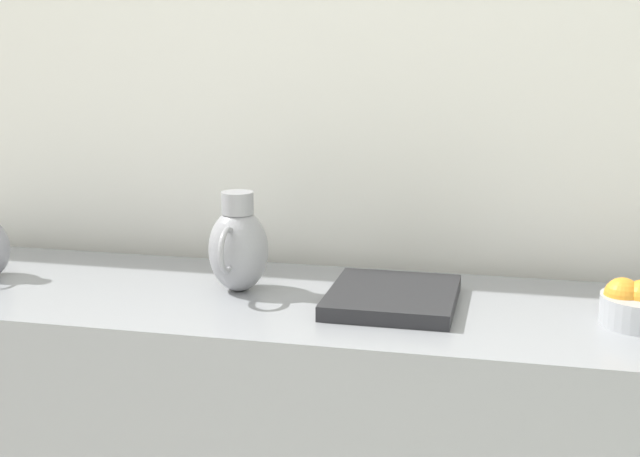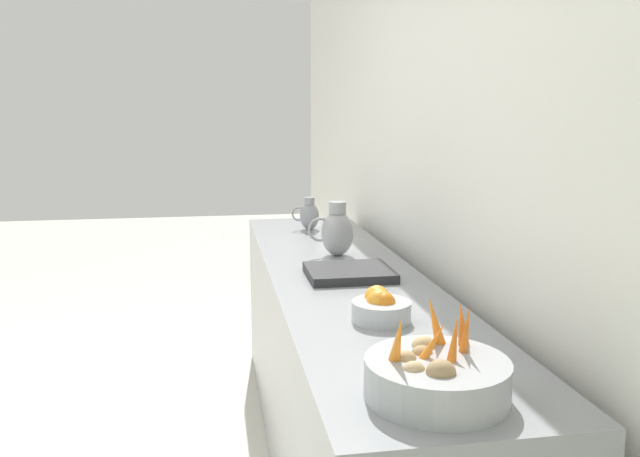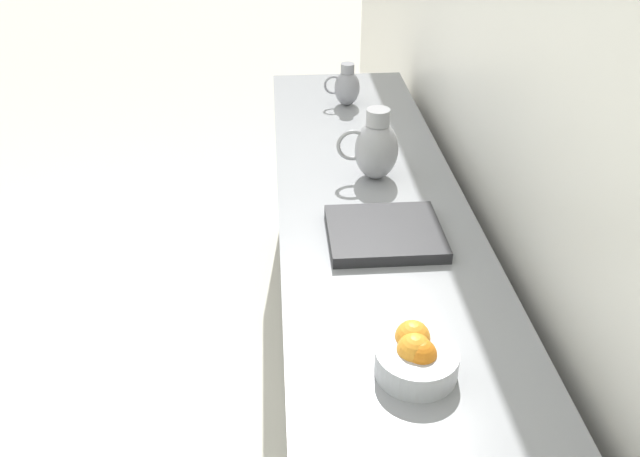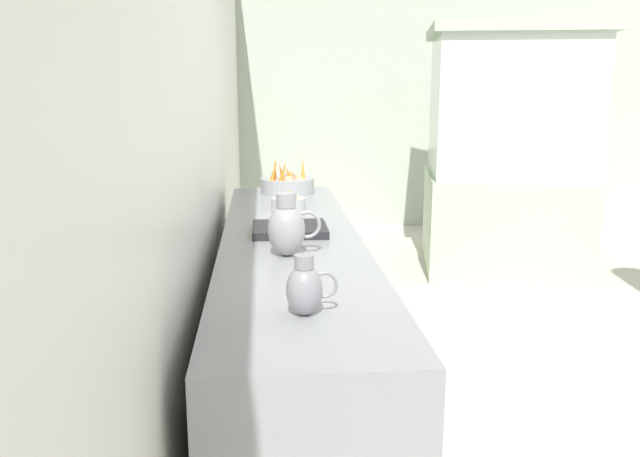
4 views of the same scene
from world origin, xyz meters
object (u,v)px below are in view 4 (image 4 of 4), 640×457
at_px(metal_pitcher_tall, 287,228).
at_px(glass_block_booth, 506,153).
at_px(vegetable_colander, 287,184).
at_px(metal_pitcher_short, 305,288).
at_px(orange_bowl, 288,202).

xyz_separation_m(metal_pitcher_tall, glass_block_booth, (1.97, 2.82, -0.01)).
distance_m(vegetable_colander, metal_pitcher_short, 2.21).
xyz_separation_m(orange_bowl, metal_pitcher_short, (-0.02, -1.64, 0.04)).
bearing_deg(glass_block_booth, vegetable_colander, -145.82).
height_order(vegetable_colander, glass_block_booth, glass_block_booth).
bearing_deg(orange_bowl, vegetable_colander, 88.25).
xyz_separation_m(vegetable_colander, glass_block_booth, (1.91, 1.30, 0.05)).
bearing_deg(metal_pitcher_short, glass_block_booth, 60.95).
height_order(vegetable_colander, metal_pitcher_tall, metal_pitcher_tall).
relative_size(orange_bowl, metal_pitcher_tall, 0.75).
height_order(metal_pitcher_tall, glass_block_booth, glass_block_booth).
xyz_separation_m(orange_bowl, glass_block_booth, (1.93, 1.86, 0.06)).
relative_size(orange_bowl, metal_pitcher_short, 1.03).
xyz_separation_m(vegetable_colander, orange_bowl, (-0.02, -0.57, -0.01)).
bearing_deg(metal_pitcher_tall, orange_bowl, 87.39).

